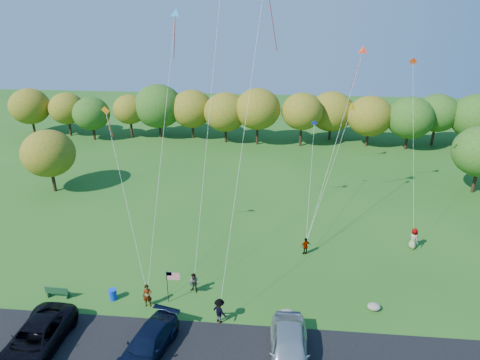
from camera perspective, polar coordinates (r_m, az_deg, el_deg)
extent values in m
plane|color=#215618|center=(30.56, -0.57, -17.47)|extent=(140.00, 140.00, 0.00)
cube|color=black|center=(27.66, -1.49, -22.84)|extent=(44.00, 6.00, 0.06)
cylinder|color=#362313|center=(73.81, -25.71, 6.49)|extent=(0.36, 0.36, 2.60)
ellipsoid|color=#316118|center=(73.07, -26.15, 8.83)|extent=(5.67, 5.67, 5.10)
cylinder|color=#362313|center=(70.61, -21.79, 6.60)|extent=(0.36, 0.36, 2.95)
ellipsoid|color=#215015|center=(69.77, -22.22, 9.32)|extent=(6.17, 6.17, 5.55)
cylinder|color=#362313|center=(70.75, -18.44, 6.84)|extent=(0.36, 0.36, 2.32)
ellipsoid|color=#316118|center=(69.90, -18.81, 9.57)|extent=(7.13, 7.13, 6.42)
cylinder|color=#362313|center=(68.40, -14.12, 7.17)|extent=(0.36, 0.36, 3.17)
ellipsoid|color=#316118|center=(67.53, -14.42, 10.05)|extent=(6.02, 6.02, 5.42)
cylinder|color=#362313|center=(66.06, -10.20, 6.54)|extent=(0.36, 0.36, 2.30)
ellipsoid|color=#215015|center=(65.20, -10.40, 9.27)|extent=(6.47, 6.47, 5.83)
cylinder|color=#362313|center=(64.33, -5.47, 6.45)|extent=(0.36, 0.36, 2.51)
ellipsoid|color=#316118|center=(63.51, -5.58, 9.04)|extent=(5.41, 5.41, 4.86)
cylinder|color=#362313|center=(66.09, -1.20, 6.88)|extent=(0.36, 0.36, 2.21)
ellipsoid|color=#316118|center=(65.29, -1.22, 9.39)|extent=(5.81, 5.81, 5.23)
cylinder|color=#362313|center=(64.31, 2.61, 6.52)|extent=(0.36, 0.36, 2.49)
ellipsoid|color=#215015|center=(63.36, 2.67, 9.60)|extent=(7.14, 7.14, 6.42)
cylinder|color=#362313|center=(64.68, 7.07, 6.73)|extent=(0.36, 0.36, 3.07)
ellipsoid|color=#215015|center=(63.75, 7.23, 9.81)|extent=(6.29, 6.29, 5.66)
cylinder|color=#362313|center=(65.88, 11.21, 6.39)|extent=(0.36, 0.36, 2.24)
ellipsoid|color=#215015|center=(65.15, 11.40, 8.68)|extent=(4.92, 4.92, 4.43)
cylinder|color=#362313|center=(65.43, 15.85, 5.85)|extent=(0.36, 0.36, 2.30)
ellipsoid|color=#215015|center=(64.61, 16.15, 8.43)|extent=(5.88, 5.88, 5.29)
cylinder|color=#362313|center=(66.77, 20.00, 5.80)|extent=(0.36, 0.36, 2.61)
ellipsoid|color=#215015|center=(65.90, 20.41, 8.60)|extent=(6.41, 6.41, 5.77)
cylinder|color=#362313|center=(69.60, 24.87, 5.84)|extent=(0.36, 0.36, 2.89)
ellipsoid|color=#316118|center=(68.69, 25.40, 8.80)|extent=(7.08, 7.08, 6.37)
cylinder|color=#362313|center=(68.04, 28.40, 4.56)|extent=(0.36, 0.36, 2.36)
ellipsoid|color=#316118|center=(67.22, 28.92, 7.12)|extent=(6.18, 6.18, 5.56)
cylinder|color=#362313|center=(51.23, -23.61, 0.00)|extent=(0.36, 0.36, 2.60)
ellipsoid|color=#316118|center=(50.17, -24.18, 3.26)|extent=(5.60, 5.60, 5.04)
cylinder|color=#362313|center=(53.21, 28.83, -0.04)|extent=(0.36, 0.36, 2.80)
imported|color=black|center=(30.21, -25.59, -18.58)|extent=(2.96, 6.19, 1.70)
imported|color=black|center=(27.97, -12.18, -20.56)|extent=(3.33, 5.63, 1.53)
imported|color=#B4BBC0|center=(26.96, 6.58, -21.50)|extent=(2.41, 5.81, 1.97)
imported|color=#4C4C59|center=(31.33, -12.24, -14.85)|extent=(0.70, 0.52, 1.75)
imported|color=#4C4C59|center=(32.11, -6.14, -13.50)|extent=(0.93, 0.85, 1.56)
imported|color=#4C4C59|center=(29.47, -2.74, -17.03)|extent=(1.34, 1.22, 1.80)
imported|color=#4C4C59|center=(36.47, 8.74, -8.71)|extent=(0.97, 0.70, 1.52)
imported|color=#4C4C59|center=(39.61, 22.13, -7.23)|extent=(0.94, 1.09, 1.88)
cube|color=#163E23|center=(34.31, -23.08, -13.62)|extent=(1.71, 0.16, 0.06)
cube|color=#163E23|center=(34.03, -23.29, -13.40)|extent=(1.70, 0.11, 0.52)
cube|color=#163E23|center=(34.74, -24.09, -13.71)|extent=(0.09, 0.43, 0.40)
cube|color=#163E23|center=(34.11, -21.95, -14.06)|extent=(0.09, 0.43, 0.40)
cylinder|color=#0D37CA|center=(32.79, -16.60, -14.41)|extent=(0.55, 0.55, 0.83)
cylinder|color=black|center=(31.18, -9.65, -13.87)|extent=(0.05, 0.05, 2.57)
cube|color=red|center=(30.52, -8.91, -12.57)|extent=(0.93, 0.62, 0.02)
cube|color=navy|center=(30.48, -9.45, -12.23)|extent=(0.37, 0.02, 0.29)
ellipsoid|color=#9C9988|center=(30.29, 6.32, -17.38)|extent=(1.14, 0.89, 0.57)
ellipsoid|color=slate|center=(32.15, 17.44, -15.81)|extent=(0.90, 0.75, 0.47)
cone|color=#1275BB|center=(32.15, -8.65, 21.10)|extent=(0.86, 0.59, 0.71)
cone|color=#CA940D|center=(40.90, 14.71, 9.39)|extent=(0.92, 0.57, 0.84)
cone|color=red|center=(40.25, 16.05, 16.25)|extent=(0.98, 0.55, 0.86)
cube|color=red|center=(39.43, 22.09, 14.45)|extent=(0.66, 0.16, 0.65)
cube|color=orange|center=(32.53, -17.50, 8.84)|extent=(0.69, 0.26, 0.67)
cube|color=#132BBE|center=(42.42, 9.88, 7.46)|extent=(0.60, 0.22, 0.57)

